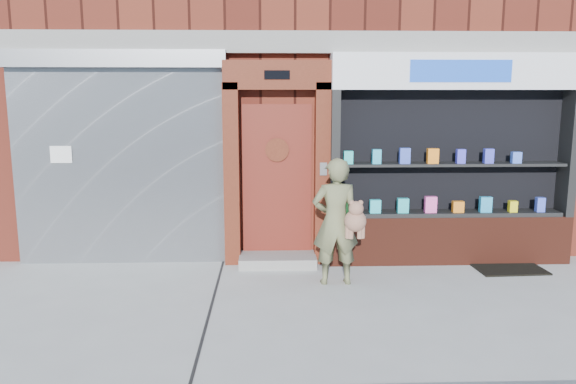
{
  "coord_description": "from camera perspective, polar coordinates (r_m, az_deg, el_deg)",
  "views": [
    {
      "loc": [
        -0.86,
        -6.1,
        2.45
      ],
      "look_at": [
        -0.62,
        1.0,
        1.2
      ],
      "focal_mm": 35.0,
      "sensor_mm": 36.0,
      "label": 1
    }
  ],
  "objects": [
    {
      "name": "ground",
      "position": [
        6.63,
        5.8,
        -11.74
      ],
      "size": [
        80.0,
        80.0,
        0.0
      ],
      "primitive_type": "plane",
      "color": "#9E9E99",
      "rests_on": "ground"
    },
    {
      "name": "building",
      "position": [
        12.23,
        2.24,
        17.27
      ],
      "size": [
        12.0,
        8.16,
        8.0
      ],
      "color": "#491810",
      "rests_on": "ground"
    },
    {
      "name": "shutter_bay",
      "position": [
        8.34,
        -16.82,
        4.54
      ],
      "size": [
        3.1,
        0.3,
        3.04
      ],
      "color": "gray",
      "rests_on": "ground"
    },
    {
      "name": "red_door_bay",
      "position": [
        8.03,
        -1.11,
        2.89
      ],
      "size": [
        1.52,
        0.58,
        2.9
      ],
      "color": "#49180C",
      "rests_on": "ground"
    },
    {
      "name": "pharmacy_bay",
      "position": [
        8.41,
        16.19,
        2.23
      ],
      "size": [
        3.5,
        0.41,
        3.0
      ],
      "color": "#4F1D12",
      "rests_on": "ground"
    },
    {
      "name": "woman",
      "position": [
        7.23,
        4.99,
        -3.0
      ],
      "size": [
        0.68,
        0.52,
        1.65
      ],
      "color": "#646542",
      "rests_on": "ground"
    },
    {
      "name": "doormat",
      "position": [
        8.59,
        21.47,
        -7.22
      ],
      "size": [
        0.97,
        0.7,
        0.02
      ],
      "primitive_type": "cube",
      "rotation": [
        0.0,
        0.0,
        0.05
      ],
      "color": "black",
      "rests_on": "ground"
    }
  ]
}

